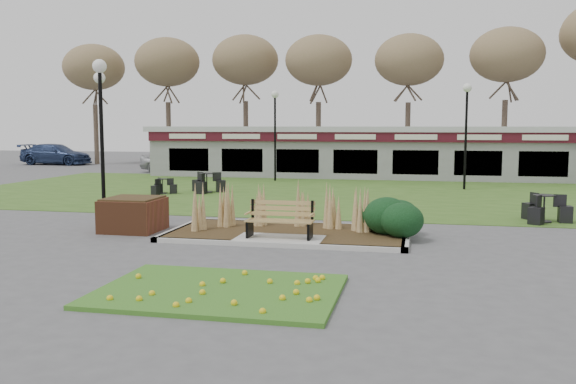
% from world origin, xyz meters
% --- Properties ---
extents(ground, '(100.00, 100.00, 0.00)m').
position_xyz_m(ground, '(0.00, 0.00, 0.00)').
color(ground, '#515154').
rests_on(ground, ground).
extents(lawn, '(34.00, 16.00, 0.02)m').
position_xyz_m(lawn, '(0.00, 12.00, 0.01)').
color(lawn, '#375D1D').
rests_on(lawn, ground).
extents(flower_bed, '(4.20, 3.00, 0.16)m').
position_xyz_m(flower_bed, '(0.00, -4.60, 0.07)').
color(flower_bed, '#336D1F').
rests_on(flower_bed, ground).
extents(planting_bed, '(6.75, 3.40, 1.27)m').
position_xyz_m(planting_bed, '(1.27, 1.35, 0.37)').
color(planting_bed, '#2D2312').
rests_on(planting_bed, ground).
extents(park_bench, '(1.70, 0.66, 0.93)m').
position_xyz_m(park_bench, '(0.00, 0.25, 0.59)').
color(park_bench, tan).
rests_on(park_bench, ground).
extents(brick_planter, '(1.50, 1.50, 0.95)m').
position_xyz_m(brick_planter, '(-4.40, 1.00, 0.48)').
color(brick_planter, brown).
rests_on(brick_planter, ground).
extents(food_pavilion, '(24.60, 3.40, 2.90)m').
position_xyz_m(food_pavilion, '(0.00, 19.96, 1.48)').
color(food_pavilion, gray).
rests_on(food_pavilion, ground).
extents(tree_backdrop, '(47.24, 5.24, 10.36)m').
position_xyz_m(tree_backdrop, '(0.00, 28.00, 8.36)').
color(tree_backdrop, '#47382B').
rests_on(tree_backdrop, ground).
extents(lamp_post_near_left, '(0.40, 0.40, 4.80)m').
position_xyz_m(lamp_post_near_left, '(-7.52, 4.98, 3.49)').
color(lamp_post_near_left, black).
rests_on(lamp_post_near_left, ground).
extents(lamp_post_mid_left, '(0.40, 0.40, 4.86)m').
position_xyz_m(lamp_post_mid_left, '(-5.75, 1.83, 3.54)').
color(lamp_post_mid_left, black).
rests_on(lamp_post_mid_left, ground).
extents(lamp_post_mid_right, '(0.40, 0.40, 4.86)m').
position_xyz_m(lamp_post_mid_right, '(5.46, 14.51, 3.54)').
color(lamp_post_mid_right, black).
rests_on(lamp_post_mid_right, ground).
extents(lamp_post_far_left, '(0.40, 0.40, 4.79)m').
position_xyz_m(lamp_post_far_left, '(-4.12, 17.00, 3.49)').
color(lamp_post_far_left, black).
rests_on(lamp_post_far_left, ground).
extents(bistro_set_a, '(1.17, 1.17, 0.64)m').
position_xyz_m(bistro_set_a, '(-7.43, 9.87, 0.23)').
color(bistro_set_a, black).
rests_on(bistro_set_a, ground).
extents(bistro_set_b, '(1.60, 1.41, 0.85)m').
position_xyz_m(bistro_set_b, '(-5.73, 10.76, 0.30)').
color(bistro_set_b, black).
rests_on(bistro_set_b, ground).
extents(bistro_set_c, '(1.36, 1.57, 0.83)m').
position_xyz_m(bistro_set_c, '(7.14, 5.00, 0.30)').
color(bistro_set_c, black).
rests_on(bistro_set_c, ground).
extents(car_silver, '(4.69, 2.34, 1.53)m').
position_xyz_m(car_silver, '(-11.61, 21.46, 0.77)').
color(car_silver, '#A2A3A7').
rests_on(car_silver, ground).
extents(car_black, '(4.06, 2.27, 1.27)m').
position_xyz_m(car_black, '(-10.82, 25.25, 0.63)').
color(car_black, black).
rests_on(car_black, ground).
extents(car_blue, '(5.49, 2.33, 1.58)m').
position_xyz_m(car_blue, '(-23.63, 27.00, 0.79)').
color(car_blue, navy).
rests_on(car_blue, ground).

